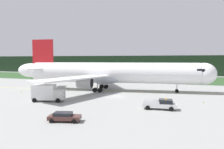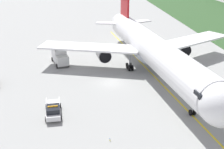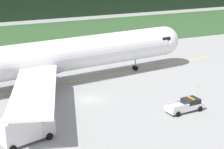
% 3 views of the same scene
% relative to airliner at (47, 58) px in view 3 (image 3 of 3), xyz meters
% --- Properties ---
extents(ground, '(320.00, 320.00, 0.00)m').
position_rel_airliner_xyz_m(ground, '(4.19, -8.49, -4.88)').
color(ground, '#959692').
extents(grass_verge, '(320.00, 36.39, 0.04)m').
position_rel_airliner_xyz_m(grass_verge, '(4.19, 39.97, -4.86)').
color(grass_verge, '#2D4E27').
rests_on(grass_verge, ground).
extents(distant_tree_line, '(288.00, 6.84, 10.79)m').
position_rel_airliner_xyz_m(distant_tree_line, '(4.19, 68.07, 0.51)').
color(distant_tree_line, black).
rests_on(distant_tree_line, ground).
extents(taxiway_centerline_main, '(72.02, 8.90, 0.01)m').
position_rel_airliner_xyz_m(taxiway_centerline_main, '(0.52, 0.06, -4.88)').
color(taxiway_centerline_main, yellow).
rests_on(taxiway_centerline_main, ground).
extents(airliner, '(55.76, 43.62, 14.43)m').
position_rel_airliner_xyz_m(airliner, '(0.00, 0.00, 0.00)').
color(airliner, white).
rests_on(airliner, ground).
extents(ops_pickup_truck, '(5.88, 2.68, 1.94)m').
position_rel_airliner_xyz_m(ops_pickup_truck, '(15.35, -18.26, -3.98)').
color(ops_pickup_truck, silver).
rests_on(ops_pickup_truck, ground).
extents(catering_truck, '(6.81, 4.12, 3.61)m').
position_rel_airliner_xyz_m(catering_truck, '(-7.52, -18.41, -3.07)').
color(catering_truck, beige).
rests_on(catering_truck, ground).
extents(taxiway_edge_light_east, '(0.12, 0.12, 0.39)m').
position_rel_airliner_xyz_m(taxiway_edge_light_east, '(22.89, -10.66, -4.67)').
color(taxiway_edge_light_east, yellow).
rests_on(taxiway_edge_light_east, ground).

